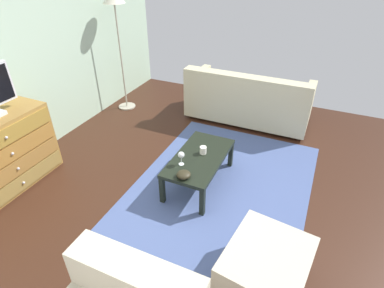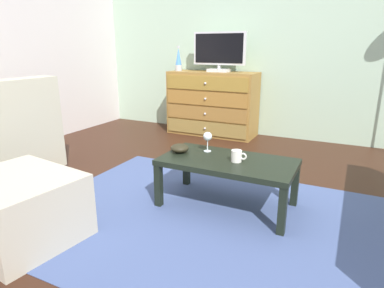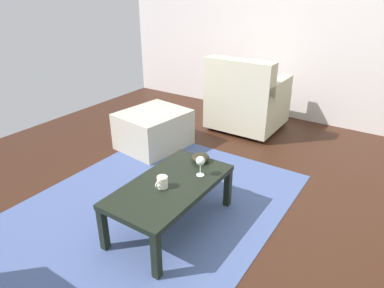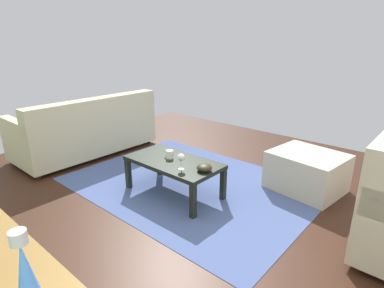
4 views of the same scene
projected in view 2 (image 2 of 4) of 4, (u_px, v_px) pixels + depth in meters
name	position (u px, v px, depth m)	size (l,w,h in m)	color
ground_plane	(199.00, 207.00, 2.56)	(5.68, 5.16, 0.05)	#351C12
wall_accent_rear	(278.00, 32.00, 4.19)	(5.68, 0.12, 2.69)	#A6C1A7
area_rug	(213.00, 221.00, 2.30)	(2.60, 1.90, 0.01)	#435587
dresser	(212.00, 104.00, 4.50)	(1.18, 0.49, 0.85)	olive
tv	(219.00, 51.00, 4.30)	(0.71, 0.18, 0.51)	silver
lava_lamp	(179.00, 60.00, 4.51)	(0.09, 0.09, 0.33)	#B7B7BC
coffee_table	(228.00, 165.00, 2.44)	(0.98, 0.52, 0.37)	black
wine_glass	(208.00, 137.00, 2.59)	(0.07, 0.07, 0.16)	silver
mug	(237.00, 156.00, 2.38)	(0.11, 0.08, 0.08)	silver
bowl_decorative	(180.00, 148.00, 2.60)	(0.14, 0.14, 0.07)	black
armchair	(1.00, 139.00, 2.98)	(0.80, 0.81, 0.91)	#332319
ottoman	(19.00, 208.00, 2.05)	(0.70, 0.60, 0.41)	#B8AE9A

